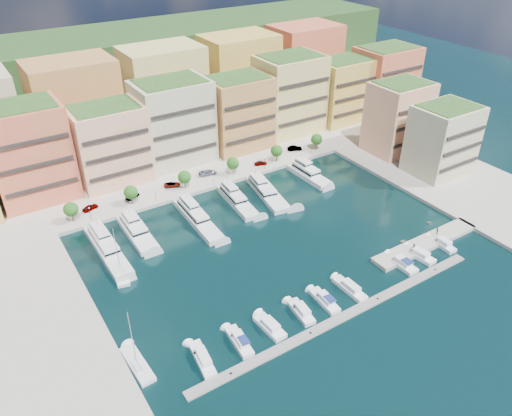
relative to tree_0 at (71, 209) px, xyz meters
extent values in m
plane|color=black|center=(40.00, -33.50, -4.74)|extent=(400.00, 400.00, 0.00)
cube|color=#9E998E|center=(40.00, 28.50, -4.74)|extent=(220.00, 64.00, 2.00)
cube|color=#9E998E|center=(102.00, -41.50, -4.74)|extent=(34.00, 76.00, 2.00)
cube|color=#9E998E|center=(-22.00, -41.50, -4.74)|extent=(34.00, 76.00, 2.00)
cube|color=#213C18|center=(40.00, 76.50, -4.74)|extent=(240.00, 40.00, 58.00)
cube|color=gray|center=(37.00, -63.50, -4.74)|extent=(72.00, 2.20, 0.35)
cube|color=#9E998E|center=(70.00, -55.50, -4.74)|extent=(32.00, 5.00, 2.00)
cube|color=#DC5C49|center=(-4.00, 18.50, 9.26)|extent=(20.00, 16.00, 26.00)
cube|color=black|center=(-4.00, 10.25, 9.26)|extent=(18.40, 0.50, 0.90)
cube|color=#2C4D1E|center=(-4.00, 18.50, 22.66)|extent=(17.60, 14.08, 0.80)
cube|color=#F3AD88|center=(17.00, 16.50, 7.26)|extent=(20.00, 15.00, 22.00)
cube|color=black|center=(17.00, 8.75, 7.26)|extent=(18.40, 0.50, 0.90)
cube|color=#2C4D1E|center=(17.00, 16.50, 18.66)|extent=(17.60, 13.20, 0.80)
cube|color=beige|center=(38.00, 18.50, 8.76)|extent=(22.00, 16.00, 25.00)
cube|color=black|center=(38.00, 10.25, 8.76)|extent=(20.24, 0.50, 0.90)
cube|color=#2C4D1E|center=(38.00, 18.50, 21.66)|extent=(19.36, 14.08, 0.80)
cube|color=#B47243|center=(60.00, 16.50, 7.76)|extent=(20.00, 15.00, 23.00)
cube|color=black|center=(60.00, 8.75, 7.76)|extent=(18.40, 0.50, 0.90)
cube|color=#2C4D1E|center=(60.00, 16.50, 19.66)|extent=(17.60, 13.20, 0.80)
cube|color=#D2BF6F|center=(82.00, 18.50, 9.26)|extent=(22.00, 16.00, 26.00)
cube|color=black|center=(82.00, 10.25, 9.26)|extent=(20.24, 0.50, 0.90)
cube|color=#2C4D1E|center=(82.00, 18.50, 22.66)|extent=(19.36, 14.08, 0.80)
cube|color=#DFB551|center=(104.00, 16.50, 7.26)|extent=(20.00, 15.00, 22.00)
cube|color=black|center=(104.00, 8.75, 7.26)|extent=(18.40, 0.50, 0.90)
cube|color=#2C4D1E|center=(104.00, 16.50, 18.66)|extent=(17.60, 13.20, 0.80)
cube|color=#DC5C49|center=(124.00, 14.50, 8.26)|extent=(22.00, 16.00, 24.00)
cube|color=black|center=(124.00, 6.25, 8.26)|extent=(20.24, 0.50, 0.90)
cube|color=#2C4D1E|center=(124.00, 14.50, 20.66)|extent=(19.36, 14.08, 0.80)
cube|color=#F3AD88|center=(102.00, -13.50, 7.26)|extent=(18.00, 14.00, 22.00)
cube|color=black|center=(102.00, -20.75, 7.26)|extent=(16.56, 0.50, 0.90)
cube|color=#2C4D1E|center=(102.00, -13.50, 18.66)|extent=(15.84, 12.32, 0.80)
cube|color=beige|center=(102.00, -31.50, 6.26)|extent=(18.00, 14.00, 20.00)
cube|color=black|center=(102.00, -38.75, 6.26)|extent=(16.56, 0.50, 0.90)
cube|color=#2C4D1E|center=(102.00, -31.50, 16.66)|extent=(15.84, 12.32, 0.80)
cube|color=#B47243|center=(15.00, 40.50, 11.26)|extent=(26.00, 18.00, 30.00)
cube|color=#D2BF6F|center=(45.00, 40.50, 11.26)|extent=(26.00, 18.00, 30.00)
cube|color=#DFB551|center=(75.00, 40.50, 11.26)|extent=(26.00, 18.00, 30.00)
cube|color=#DC5C49|center=(105.00, 40.50, 11.26)|extent=(26.00, 18.00, 30.00)
cylinder|color=#473323|center=(0.00, 0.00, -2.24)|extent=(0.24, 0.24, 3.00)
sphere|color=#1A4F16|center=(0.00, 0.00, 0.01)|extent=(3.80, 3.80, 3.80)
cylinder|color=#473323|center=(16.00, 0.00, -2.24)|extent=(0.24, 0.24, 3.00)
sphere|color=#1A4F16|center=(16.00, 0.00, 0.01)|extent=(3.80, 3.80, 3.80)
cylinder|color=#473323|center=(32.00, 0.00, -2.24)|extent=(0.24, 0.24, 3.00)
sphere|color=#1A4F16|center=(32.00, 0.00, 0.01)|extent=(3.80, 3.80, 3.80)
cylinder|color=#473323|center=(48.00, 0.00, -2.24)|extent=(0.24, 0.24, 3.00)
sphere|color=#1A4F16|center=(48.00, 0.00, 0.01)|extent=(3.80, 3.80, 3.80)
cylinder|color=#473323|center=(64.00, 0.00, -2.24)|extent=(0.24, 0.24, 3.00)
sphere|color=#1A4F16|center=(64.00, 0.00, 0.01)|extent=(3.80, 3.80, 3.80)
cylinder|color=#473323|center=(80.00, 0.00, -2.24)|extent=(0.24, 0.24, 3.00)
sphere|color=#1A4F16|center=(80.00, 0.00, 0.01)|extent=(3.80, 3.80, 3.80)
cylinder|color=black|center=(4.00, -2.30, -1.74)|extent=(0.10, 0.10, 4.00)
sphere|color=#FFF2CC|center=(4.00, -2.30, 0.31)|extent=(0.30, 0.30, 0.30)
cylinder|color=black|center=(22.00, -2.30, -1.74)|extent=(0.10, 0.10, 4.00)
sphere|color=#FFF2CC|center=(22.00, -2.30, 0.31)|extent=(0.30, 0.30, 0.30)
cylinder|color=black|center=(40.00, -2.30, -1.74)|extent=(0.10, 0.10, 4.00)
sphere|color=#FFF2CC|center=(40.00, -2.30, 0.31)|extent=(0.30, 0.30, 0.30)
cylinder|color=black|center=(58.00, -2.30, -1.74)|extent=(0.10, 0.10, 4.00)
sphere|color=#FFF2CC|center=(58.00, -2.30, 0.31)|extent=(0.30, 0.30, 0.30)
cylinder|color=black|center=(76.00, -2.30, -1.74)|extent=(0.10, 0.10, 4.00)
sphere|color=#FFF2CC|center=(76.00, -2.30, 0.31)|extent=(0.30, 0.30, 0.30)
cube|color=silver|center=(3.45, -16.49, -4.39)|extent=(4.67, 23.99, 2.30)
cube|color=silver|center=(3.45, -14.09, -2.34)|extent=(3.80, 13.20, 1.80)
cube|color=black|center=(3.45, -14.09, -2.34)|extent=(3.86, 13.26, 0.55)
cube|color=silver|center=(3.45, -12.17, -0.74)|extent=(2.77, 7.21, 1.40)
cylinder|color=#B2B2B7|center=(3.45, -10.73, 0.86)|extent=(0.14, 0.14, 1.80)
cube|color=silver|center=(12.03, -13.59, -4.39)|extent=(5.16, 18.27, 2.30)
cube|color=silver|center=(12.03, -11.77, -2.34)|extent=(4.15, 10.07, 1.80)
cube|color=black|center=(12.03, -11.77, -2.34)|extent=(4.21, 10.13, 0.55)
cube|color=silver|center=(12.03, -10.32, -0.74)|extent=(3.00, 5.50, 1.40)
cylinder|color=#B2B2B7|center=(12.03, -9.23, 0.86)|extent=(0.14, 0.14, 1.80)
cube|color=black|center=(12.03, -13.59, -4.84)|extent=(5.21, 18.32, 0.35)
cube|color=silver|center=(27.68, -16.14, -4.39)|extent=(5.27, 23.43, 2.30)
cube|color=silver|center=(27.68, -13.81, -2.34)|extent=(4.08, 12.93, 1.80)
cube|color=black|center=(27.68, -13.81, -2.34)|extent=(4.14, 12.99, 0.55)
cube|color=silver|center=(27.68, -11.95, -0.74)|extent=(2.90, 7.08, 1.40)
cylinder|color=#B2B2B7|center=(27.68, -10.55, 0.86)|extent=(0.14, 0.14, 1.80)
cube|color=silver|center=(41.10, -14.04, -4.39)|extent=(6.13, 19.41, 2.30)
cube|color=silver|center=(41.10, -12.14, -2.34)|extent=(4.53, 10.79, 1.80)
cube|color=black|center=(41.10, -12.14, -2.34)|extent=(4.59, 10.86, 0.55)
cube|color=silver|center=(41.10, -10.61, -0.74)|extent=(3.12, 5.95, 1.40)
cylinder|color=#B2B2B7|center=(41.10, -9.46, 0.86)|extent=(0.14, 0.14, 1.80)
cube|color=silver|center=(50.55, -14.93, -4.39)|extent=(8.61, 21.41, 2.30)
cube|color=silver|center=(50.55, -12.84, -2.34)|extent=(6.08, 12.01, 1.80)
cube|color=black|center=(50.55, -12.84, -2.34)|extent=(6.15, 12.08, 0.55)
cube|color=silver|center=(50.55, -11.17, -0.74)|extent=(4.08, 6.69, 1.40)
cylinder|color=#B2B2B7|center=(50.55, -9.92, 0.86)|extent=(0.14, 0.14, 1.80)
cube|color=black|center=(50.55, -14.93, -4.84)|extent=(8.66, 21.47, 0.35)
cube|color=silver|center=(67.18, -12.80, -4.39)|extent=(4.97, 16.69, 2.30)
cube|color=silver|center=(67.18, -11.14, -2.34)|extent=(3.98, 9.21, 1.80)
cube|color=black|center=(67.18, -11.14, -2.34)|extent=(4.04, 9.27, 0.55)
cube|color=silver|center=(67.18, -9.81, -0.74)|extent=(2.87, 5.04, 1.40)
cylinder|color=#B2B2B7|center=(67.18, -8.81, 0.86)|extent=(0.14, 0.14, 1.80)
cube|color=white|center=(7.20, -58.00, -4.49)|extent=(3.40, 9.26, 1.40)
cube|color=white|center=(7.20, -58.45, -3.19)|extent=(2.33, 4.53, 1.10)
cube|color=black|center=(7.20, -56.64, -3.44)|extent=(1.69, 0.30, 0.55)
cube|color=white|center=(15.11, -58.00, -4.49)|extent=(3.12, 8.47, 1.40)
cube|color=white|center=(15.11, -58.41, -3.19)|extent=(2.22, 4.13, 1.10)
cube|color=black|center=(15.11, -56.76, -3.44)|extent=(1.74, 0.25, 0.55)
cube|color=navy|center=(15.11, -59.49, -2.59)|extent=(1.90, 2.63, 0.12)
cube|color=white|center=(22.12, -58.00, -4.49)|extent=(3.16, 7.89, 1.40)
cube|color=white|center=(22.12, -58.39, -3.19)|extent=(2.34, 3.83, 1.10)
cube|color=black|center=(22.12, -56.84, -3.44)|extent=(1.98, 0.21, 0.55)
cube|color=white|center=(29.85, -58.00, -4.49)|extent=(3.35, 7.94, 1.40)
cube|color=white|center=(29.85, -58.39, -3.19)|extent=(2.34, 3.90, 1.10)
cube|color=black|center=(29.85, -56.84, -3.44)|extent=(1.78, 0.31, 0.55)
cube|color=white|center=(36.02, -58.00, -4.49)|extent=(2.95, 8.32, 1.40)
cube|color=white|center=(36.02, -58.41, -3.19)|extent=(2.16, 4.03, 1.10)
cube|color=black|center=(36.02, -56.77, -3.44)|extent=(1.79, 0.20, 0.55)
cube|color=navy|center=(36.02, -59.47, -2.59)|extent=(1.88, 2.55, 0.12)
cube|color=white|center=(42.99, -58.00, -4.49)|extent=(2.58, 8.91, 1.40)
cube|color=white|center=(42.99, -58.44, -3.19)|extent=(1.97, 4.29, 1.10)
cube|color=black|center=(42.99, -56.67, -3.44)|extent=(1.76, 0.13, 0.55)
cube|color=white|center=(58.94, -58.00, -4.49)|extent=(2.95, 8.06, 1.40)
cube|color=white|center=(58.94, -58.40, -3.19)|extent=(2.27, 3.88, 1.10)
cube|color=black|center=(58.94, -56.80, -3.44)|extent=(2.05, 0.13, 0.55)
cube|color=navy|center=(58.94, -59.44, -2.59)|extent=(2.03, 2.43, 0.12)
cube|color=white|center=(64.86, -58.00, -4.49)|extent=(3.38, 8.05, 1.40)
cube|color=white|center=(64.86, -58.39, -3.19)|extent=(2.42, 3.94, 1.10)
cube|color=black|center=(64.86, -56.83, -3.44)|extent=(1.91, 0.28, 0.55)
cube|color=white|center=(73.02, -58.00, -4.49)|extent=(2.91, 7.31, 1.40)
cube|color=white|center=(73.02, -58.36, -3.19)|extent=(2.10, 3.57, 1.10)
cube|color=black|center=(73.02, -56.93, -3.44)|extent=(1.70, 0.23, 0.55)
cube|color=silver|center=(3.21, -26.79, -4.54)|extent=(4.46, 8.30, 1.20)
cube|color=silver|center=(3.21, -27.58, -3.64)|extent=(2.03, 2.30, 0.60)
cylinder|color=#B2B2B7|center=(3.21, -26.40, 2.06)|extent=(0.14, 0.14, 12.00)
cylinder|color=#B2B2B7|center=(3.21, -27.97, -2.94)|extent=(0.92, 3.48, 0.10)
cube|color=silver|center=(-3.23, -52.61, -4.54)|extent=(3.27, 10.29, 1.20)
cube|color=silver|center=(-3.23, -53.63, -3.64)|extent=(1.80, 2.62, 0.60)
cylinder|color=#B2B2B7|center=(-3.23, -52.10, 2.06)|extent=(0.14, 0.14, 12.00)
cylinder|color=#B2B2B7|center=(-3.23, -54.13, -2.94)|extent=(0.31, 4.58, 0.10)
imported|color=#BFB492|center=(78.15, -49.54, -4.36)|extent=(1.76, 1.63, 0.77)
imported|color=beige|center=(66.11, -51.71, -4.37)|extent=(1.69, 1.55, 0.75)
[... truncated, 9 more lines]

